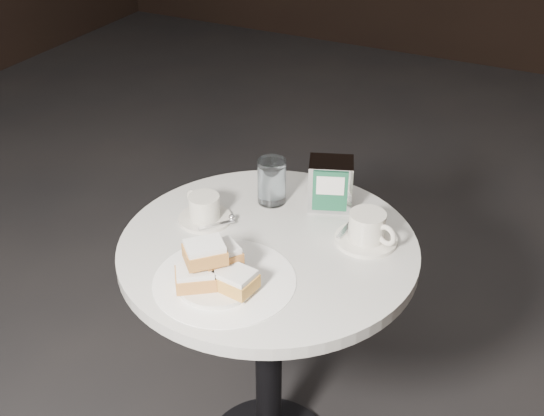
{
  "coord_description": "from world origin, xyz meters",
  "views": [
    {
      "loc": [
        0.59,
        -1.16,
        1.66
      ],
      "look_at": [
        0.0,
        0.02,
        0.83
      ],
      "focal_mm": 45.0,
      "sensor_mm": 36.0,
      "label": 1
    }
  ],
  "objects": [
    {
      "name": "cafe_table",
      "position": [
        0.0,
        0.0,
        0.55
      ],
      "size": [
        0.7,
        0.7,
        0.74
      ],
      "color": "black",
      "rests_on": "ground"
    },
    {
      "name": "sugar_spill",
      "position": [
        -0.02,
        -0.17,
        0.75
      ],
      "size": [
        0.39,
        0.39,
        0.0
      ],
      "primitive_type": "cylinder",
      "rotation": [
        0.0,
        0.0,
        0.31
      ],
      "color": "white",
      "rests_on": "cafe_table"
    },
    {
      "name": "beignet_plate",
      "position": [
        -0.03,
        -0.19,
        0.79
      ],
      "size": [
        0.21,
        0.21,
        0.11
      ],
      "rotation": [
        0.0,
        0.0,
        0.3
      ],
      "color": "silver",
      "rests_on": "cafe_table"
    },
    {
      "name": "coffee_cup_left",
      "position": [
        -0.18,
        0.02,
        0.77
      ],
      "size": [
        0.17,
        0.17,
        0.07
      ],
      "rotation": [
        0.0,
        0.0,
        -0.43
      ],
      "color": "silver",
      "rests_on": "cafe_table"
    },
    {
      "name": "coffee_cup_right",
      "position": [
        0.2,
        0.11,
        0.78
      ],
      "size": [
        0.18,
        0.18,
        0.08
      ],
      "rotation": [
        0.0,
        0.0,
        -0.32
      ],
      "color": "white",
      "rests_on": "cafe_table"
    },
    {
      "name": "water_glass_left",
      "position": [
        -0.08,
        0.17,
        0.8
      ],
      "size": [
        0.08,
        0.08,
        0.12
      ],
      "rotation": [
        0.0,
        0.0,
        -0.11
      ],
      "color": "white",
      "rests_on": "cafe_table"
    },
    {
      "name": "water_glass_right",
      "position": [
        0.05,
        0.22,
        0.79
      ],
      "size": [
        0.06,
        0.06,
        0.1
      ],
      "rotation": [
        0.0,
        0.0,
        -0.05
      ],
      "color": "white",
      "rests_on": "cafe_table"
    },
    {
      "name": "napkin_dispenser",
      "position": [
        0.06,
        0.22,
        0.81
      ],
      "size": [
        0.13,
        0.12,
        0.13
      ],
      "rotation": [
        0.0,
        0.0,
        0.36
      ],
      "color": "silver",
      "rests_on": "cafe_table"
    }
  ]
}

